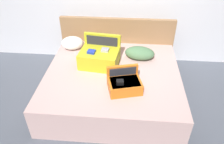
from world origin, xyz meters
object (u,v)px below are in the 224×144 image
Objects in this scene: bed at (113,85)px; hard_case_large at (100,56)px; hard_case_medium at (124,84)px; pillow_near_headboard at (140,53)px; pillow_center_head at (72,43)px.

bed is 3.17× the size of hard_case_large.
bed is 0.49m from hard_case_large.
hard_case_medium is 0.83m from pillow_near_headboard.
hard_case_large is at bearing 109.92° from hard_case_medium.
pillow_center_head is at bearing 146.71° from hard_case_large.
pillow_near_headboard is (0.40, 0.42, 0.35)m from bed.
pillow_center_head is at bearing 139.26° from bed.
bed is at bearing -40.74° from pillow_center_head.
pillow_center_head is (-0.54, 0.45, -0.04)m from hard_case_large.
hard_case_large is at bearing -160.85° from pillow_near_headboard.
pillow_near_headboard is at bearing 60.15° from hard_case_medium.
pillow_center_head is at bearing 168.55° from pillow_near_headboard.
hard_case_medium is at bearing -47.70° from pillow_center_head.
hard_case_medium reaches higher than bed.
hard_case_large reaches higher than hard_case_medium.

